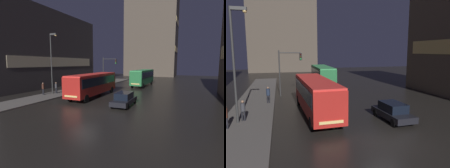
{
  "view_description": "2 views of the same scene",
  "coord_description": "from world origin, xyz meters",
  "views": [
    {
      "loc": [
        9.27,
        -13.92,
        4.66
      ],
      "look_at": [
        -0.3,
        7.02,
        1.94
      ],
      "focal_mm": 28.0,
      "sensor_mm": 36.0,
      "label": 1
    },
    {
      "loc": [
        -6.28,
        -12.0,
        5.75
      ],
      "look_at": [
        -0.61,
        9.24,
        2.38
      ],
      "focal_mm": 35.0,
      "sensor_mm": 36.0,
      "label": 2
    }
  ],
  "objects": [
    {
      "name": "ground_plane",
      "position": [
        0.0,
        0.0,
        0.0
      ],
      "size": [
        120.0,
        120.0,
        0.0
      ],
      "primitive_type": "plane",
      "color": "black"
    },
    {
      "name": "sidewalk_left",
      "position": [
        -9.0,
        10.0,
        0.07
      ],
      "size": [
        4.0,
        48.0,
        0.15
      ],
      "color": "#56514C",
      "rests_on": "ground"
    },
    {
      "name": "building_left_tower",
      "position": [
        -19.87,
        13.74,
        7.38
      ],
      "size": [
        10.07,
        26.08,
        14.78
      ],
      "color": "#383333",
      "rests_on": "ground"
    },
    {
      "name": "building_far_backdrop",
      "position": [
        -5.15,
        53.69,
        14.42
      ],
      "size": [
        18.07,
        12.0,
        28.83
      ],
      "color": "#4C4238",
      "rests_on": "ground"
    },
    {
      "name": "bus_near",
      "position": [
        -3.23,
        7.13,
        1.98
      ],
      "size": [
        2.83,
        10.73,
        3.21
      ],
      "rotation": [
        0.0,
        0.0,
        3.18
      ],
      "color": "#AD1E19",
      "rests_on": "ground"
    },
    {
      "name": "bus_far",
      "position": [
        0.12,
        21.32,
        2.05
      ],
      "size": [
        2.53,
        9.84,
        3.33
      ],
      "rotation": [
        0.0,
        0.0,
        3.12
      ],
      "color": "#236B38",
      "rests_on": "ground"
    },
    {
      "name": "car_taxi",
      "position": [
        2.64,
        3.78,
        0.77
      ],
      "size": [
        1.98,
        4.45,
        1.5
      ],
      "rotation": [
        0.0,
        0.0,
        3.18
      ],
      "color": "black",
      "rests_on": "ground"
    },
    {
      "name": "pedestrian_near",
      "position": [
        -10.19,
        4.66,
        1.18
      ],
      "size": [
        0.48,
        0.48,
        1.76
      ],
      "rotation": [
        0.0,
        0.0,
        0.78
      ],
      "color": "black",
      "rests_on": "sidewalk_left"
    },
    {
      "name": "pedestrian_mid",
      "position": [
        -7.6,
        12.12,
        1.22
      ],
      "size": [
        0.48,
        0.48,
        1.78
      ],
      "rotation": [
        0.0,
        0.0,
        1.3
      ],
      "color": "black",
      "rests_on": "sidewalk_left"
    },
    {
      "name": "pedestrian_far",
      "position": [
        -9.26,
        6.32,
        1.14
      ],
      "size": [
        0.5,
        0.5,
        1.69
      ],
      "rotation": [
        0.0,
        0.0,
        0.71
      ],
      "color": "black",
      "rests_on": "sidewalk_left"
    },
    {
      "name": "traffic_light_main",
      "position": [
        -5.33,
        16.16,
        3.9
      ],
      "size": [
        2.89,
        0.35,
        5.79
      ],
      "color": "#2D2D2D",
      "rests_on": "ground"
    },
    {
      "name": "street_lamp_sidewalk",
      "position": [
        -9.41,
        5.93,
        5.86
      ],
      "size": [
        1.25,
        0.36,
        8.81
      ],
      "color": "#2D2D2D",
      "rests_on": "sidewalk_left"
    }
  ]
}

